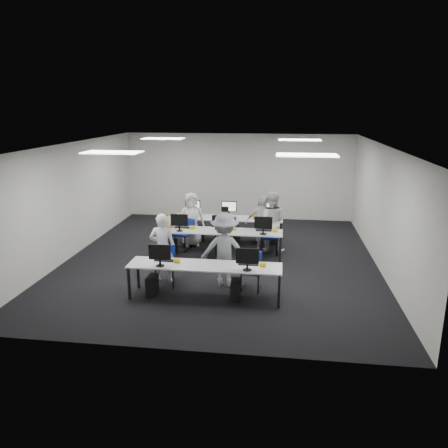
# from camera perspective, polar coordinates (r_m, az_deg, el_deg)

# --- Properties ---
(room) EXTENTS (9.00, 9.02, 3.00)m
(room) POSITION_cam_1_polar(r_m,az_deg,el_deg) (11.16, -0.44, 2.65)
(room) COLOR black
(room) RESTS_ON ground
(ceiling_panels) EXTENTS (5.20, 4.60, 0.02)m
(ceiling_panels) POSITION_cam_1_polar(r_m,az_deg,el_deg) (10.94, -0.45, 10.26)
(ceiling_panels) COLOR white
(ceiling_panels) RESTS_ON room
(desk_front) EXTENTS (3.20, 0.70, 0.73)m
(desk_front) POSITION_cam_1_polar(r_m,az_deg,el_deg) (9.12, -2.53, -5.65)
(desk_front) COLOR silver
(desk_front) RESTS_ON ground
(desk_mid) EXTENTS (3.20, 0.70, 0.73)m
(desk_mid) POSITION_cam_1_polar(r_m,az_deg,el_deg) (11.56, -0.29, -1.11)
(desk_mid) COLOR silver
(desk_mid) RESTS_ON ground
(desk_back) EXTENTS (3.20, 0.70, 0.73)m
(desk_back) POSITION_cam_1_polar(r_m,az_deg,el_deg) (12.90, 0.56, 0.62)
(desk_back) COLOR silver
(desk_back) RESTS_ON ground
(equipment_front) EXTENTS (2.51, 0.41, 1.19)m
(equipment_front) POSITION_cam_1_polar(r_m,az_deg,el_deg) (9.26, -3.71, -7.49)
(equipment_front) COLOR #0C2E9C
(equipment_front) RESTS_ON desk_front
(equipment_mid) EXTENTS (2.91, 0.41, 1.19)m
(equipment_mid) POSITION_cam_1_polar(r_m,az_deg,el_deg) (11.66, -1.24, -2.62)
(equipment_mid) COLOR white
(equipment_mid) RESTS_ON desk_mid
(equipment_back) EXTENTS (2.91, 0.41, 1.19)m
(equipment_back) POSITION_cam_1_polar(r_m,az_deg,el_deg) (12.98, 1.40, -0.76)
(equipment_back) COLOR white
(equipment_back) RESTS_ON desk_back
(chair_0) EXTENTS (0.48, 0.52, 0.88)m
(chair_0) POSITION_cam_1_polar(r_m,az_deg,el_deg) (10.00, -7.63, -6.34)
(chair_0) COLOR navy
(chair_0) RESTS_ON ground
(chair_1) EXTENTS (0.46, 0.49, 0.84)m
(chair_1) POSITION_cam_1_polar(r_m,az_deg,el_deg) (9.67, 3.59, -7.06)
(chair_1) COLOR navy
(chair_1) RESTS_ON ground
(chair_2) EXTENTS (0.53, 0.56, 0.87)m
(chair_2) POSITION_cam_1_polar(r_m,az_deg,el_deg) (12.36, -5.45, -2.05)
(chair_2) COLOR navy
(chair_2) RESTS_ON ground
(chair_3) EXTENTS (0.55, 0.59, 0.95)m
(chair_3) POSITION_cam_1_polar(r_m,az_deg,el_deg) (12.29, -0.20, -1.97)
(chair_3) COLOR navy
(chair_3) RESTS_ON ground
(chair_4) EXTENTS (0.44, 0.48, 0.90)m
(chair_4) POSITION_cam_1_polar(r_m,az_deg,el_deg) (12.04, 5.98, -2.49)
(chair_4) COLOR navy
(chair_4) RESTS_ON ground
(chair_5) EXTENTS (0.42, 0.46, 0.85)m
(chair_5) POSITION_cam_1_polar(r_m,az_deg,el_deg) (12.63, -4.54, -1.69)
(chair_5) COLOR navy
(chair_5) RESTS_ON ground
(chair_6) EXTENTS (0.53, 0.56, 0.95)m
(chair_6) POSITION_cam_1_polar(r_m,az_deg,el_deg) (12.45, 0.54, -1.75)
(chair_6) COLOR navy
(chair_6) RESTS_ON ground
(chair_7) EXTENTS (0.52, 0.55, 0.91)m
(chair_7) POSITION_cam_1_polar(r_m,az_deg,el_deg) (12.44, 6.11, -1.90)
(chair_7) COLOR navy
(chair_7) RESTS_ON ground
(handbag) EXTENTS (0.46, 0.37, 0.33)m
(handbag) POSITION_cam_1_polar(r_m,az_deg,el_deg) (11.88, -7.16, 0.30)
(handbag) COLOR tan
(handbag) RESTS_ON desk_mid
(student_0) EXTENTS (0.61, 0.42, 1.62)m
(student_0) POSITION_cam_1_polar(r_m,az_deg,el_deg) (10.00, -8.01, -3.12)
(student_0) COLOR silver
(student_0) RESTS_ON ground
(student_1) EXTENTS (0.88, 0.72, 1.69)m
(student_1) POSITION_cam_1_polar(r_m,az_deg,el_deg) (12.05, 6.17, 0.30)
(student_1) COLOR silver
(student_1) RESTS_ON ground
(student_2) EXTENTS (0.88, 0.71, 1.56)m
(student_2) POSITION_cam_1_polar(r_m,az_deg,el_deg) (12.52, -4.25, 0.59)
(student_2) COLOR silver
(student_2) RESTS_ON ground
(student_3) EXTENTS (0.94, 0.43, 1.57)m
(student_3) POSITION_cam_1_polar(r_m,az_deg,el_deg) (12.07, 4.97, 0.06)
(student_3) COLOR silver
(student_3) RESTS_ON ground
(photographer) EXTENTS (1.11, 0.67, 1.67)m
(photographer) POSITION_cam_1_polar(r_m,az_deg,el_deg) (9.68, 0.07, -3.43)
(photographer) COLOR slate
(photographer) RESTS_ON ground
(dslr_camera) EXTENTS (0.15, 0.19, 0.10)m
(dslr_camera) POSITION_cam_1_polar(r_m,az_deg,el_deg) (9.60, 0.16, 1.96)
(dslr_camera) COLOR black
(dslr_camera) RESTS_ON photographer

